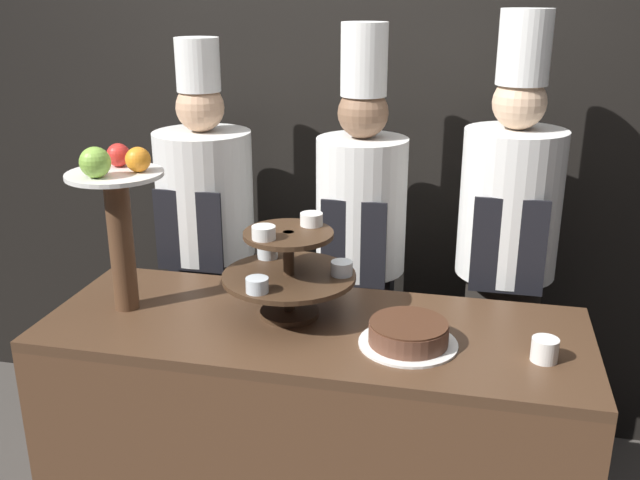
{
  "coord_description": "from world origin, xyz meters",
  "views": [
    {
      "loc": [
        0.47,
        -1.67,
        1.9
      ],
      "look_at": [
        0.0,
        0.42,
        1.15
      ],
      "focal_mm": 40.0,
      "sensor_mm": 36.0,
      "label": 1
    }
  ],
  "objects_px": {
    "fruit_pedestal": "(118,205)",
    "chef_center_right": "(507,243)",
    "chef_center_left": "(361,240)",
    "tiered_stand": "(289,267)",
    "cake_round": "(408,334)",
    "chef_left": "(207,235)",
    "cup_white": "(545,350)"
  },
  "relations": [
    {
      "from": "cake_round",
      "to": "cup_white",
      "type": "distance_m",
      "value": 0.39
    },
    {
      "from": "cake_round",
      "to": "cup_white",
      "type": "bearing_deg",
      "value": -1.46
    },
    {
      "from": "cup_white",
      "to": "chef_center_right",
      "type": "distance_m",
      "value": 0.71
    },
    {
      "from": "chef_center_left",
      "to": "chef_center_right",
      "type": "distance_m",
      "value": 0.56
    },
    {
      "from": "tiered_stand",
      "to": "fruit_pedestal",
      "type": "bearing_deg",
      "value": -172.79
    },
    {
      "from": "tiered_stand",
      "to": "cake_round",
      "type": "height_order",
      "value": "tiered_stand"
    },
    {
      "from": "chef_left",
      "to": "chef_center_right",
      "type": "xyz_separation_m",
      "value": [
        1.2,
        0.0,
        0.06
      ]
    },
    {
      "from": "fruit_pedestal",
      "to": "cup_white",
      "type": "relative_size",
      "value": 7.22
    },
    {
      "from": "fruit_pedestal",
      "to": "cake_round",
      "type": "xyz_separation_m",
      "value": [
        0.94,
        -0.06,
        -0.33
      ]
    },
    {
      "from": "fruit_pedestal",
      "to": "cake_round",
      "type": "bearing_deg",
      "value": -3.36
    },
    {
      "from": "tiered_stand",
      "to": "chef_left",
      "type": "bearing_deg",
      "value": 131.84
    },
    {
      "from": "cup_white",
      "to": "cake_round",
      "type": "bearing_deg",
      "value": 178.54
    },
    {
      "from": "tiered_stand",
      "to": "cup_white",
      "type": "bearing_deg",
      "value": -9.61
    },
    {
      "from": "chef_center_right",
      "to": "chef_center_left",
      "type": "bearing_deg",
      "value": 180.0
    },
    {
      "from": "cup_white",
      "to": "tiered_stand",
      "type": "bearing_deg",
      "value": 170.39
    },
    {
      "from": "chef_center_left",
      "to": "chef_center_right",
      "type": "bearing_deg",
      "value": -0.0
    },
    {
      "from": "tiered_stand",
      "to": "fruit_pedestal",
      "type": "height_order",
      "value": "fruit_pedestal"
    },
    {
      "from": "tiered_stand",
      "to": "chef_center_left",
      "type": "relative_size",
      "value": 0.24
    },
    {
      "from": "fruit_pedestal",
      "to": "chef_center_left",
      "type": "xyz_separation_m",
      "value": [
        0.68,
        0.63,
        -0.28
      ]
    },
    {
      "from": "cake_round",
      "to": "cup_white",
      "type": "relative_size",
      "value": 3.84
    },
    {
      "from": "cup_white",
      "to": "chef_center_right",
      "type": "bearing_deg",
      "value": 98.01
    },
    {
      "from": "cake_round",
      "to": "chef_center_left",
      "type": "xyz_separation_m",
      "value": [
        -0.26,
        0.69,
        0.04
      ]
    },
    {
      "from": "tiered_stand",
      "to": "chef_center_right",
      "type": "distance_m",
      "value": 0.9
    },
    {
      "from": "cake_round",
      "to": "chef_left",
      "type": "xyz_separation_m",
      "value": [
        -0.91,
        0.69,
        0.02
      ]
    },
    {
      "from": "fruit_pedestal",
      "to": "chef_center_right",
      "type": "height_order",
      "value": "chef_center_right"
    },
    {
      "from": "cake_round",
      "to": "chef_center_left",
      "type": "relative_size",
      "value": 0.17
    },
    {
      "from": "fruit_pedestal",
      "to": "chef_left",
      "type": "xyz_separation_m",
      "value": [
        0.04,
        0.63,
        -0.31
      ]
    },
    {
      "from": "fruit_pedestal",
      "to": "cup_white",
      "type": "xyz_separation_m",
      "value": [
        1.33,
        -0.07,
        -0.33
      ]
    },
    {
      "from": "fruit_pedestal",
      "to": "cup_white",
      "type": "bearing_deg",
      "value": -2.8
    },
    {
      "from": "cake_round",
      "to": "chef_center_left",
      "type": "distance_m",
      "value": 0.74
    },
    {
      "from": "chef_center_left",
      "to": "chef_center_right",
      "type": "relative_size",
      "value": 0.97
    },
    {
      "from": "tiered_stand",
      "to": "chef_center_left",
      "type": "distance_m",
      "value": 0.59
    }
  ]
}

